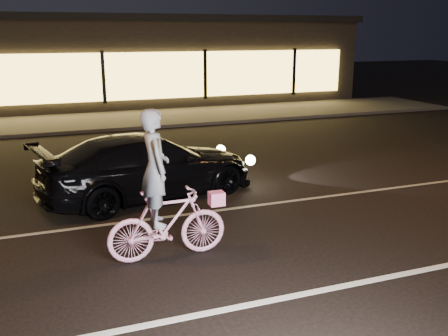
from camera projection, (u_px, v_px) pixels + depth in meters
name	position (u px, v px, depth m)	size (l,w,h in m)	color
ground	(229.00, 255.00, 7.95)	(90.00, 90.00, 0.00)	black
lane_stripe_near	(270.00, 301.00, 6.59)	(60.00, 0.12, 0.01)	silver
lane_stripe_far	(193.00, 214.00, 9.76)	(60.00, 0.10, 0.01)	gray
sidewalk	(112.00, 121.00, 19.69)	(30.00, 4.00, 0.12)	#383533
storefront	(92.00, 59.00, 24.54)	(25.40, 8.42, 4.20)	black
cyclist	(164.00, 207.00, 7.63)	(1.88, 0.65, 2.37)	#E74792
sedan	(149.00, 166.00, 10.64)	(4.98, 2.88, 1.36)	black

